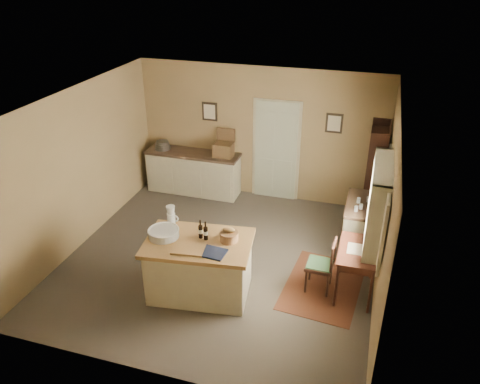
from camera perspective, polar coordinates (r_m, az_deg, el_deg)
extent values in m
plane|color=#4E443B|center=(7.96, -2.37, -8.15)|extent=(5.00, 5.00, 0.00)
cube|color=#967950|center=(9.46, 2.42, 7.11)|extent=(5.00, 0.10, 2.70)
cube|color=#967950|center=(5.33, -11.56, -11.11)|extent=(5.00, 0.10, 2.70)
cube|color=#967950|center=(8.36, -19.01, 2.77)|extent=(0.10, 5.00, 2.70)
cube|color=#967950|center=(6.93, 17.38, -2.15)|extent=(0.10, 5.00, 2.70)
plane|color=silver|center=(6.76, -2.81, 10.84)|extent=(5.00, 5.00, 0.00)
cube|color=#B6BCA1|center=(9.46, 4.40, 5.15)|extent=(0.97, 0.06, 2.11)
cube|color=black|center=(9.62, -3.72, 9.76)|extent=(0.32, 0.02, 0.38)
cube|color=beige|center=(9.61, -3.74, 9.74)|extent=(0.24, 0.01, 0.30)
cube|color=black|center=(9.09, 11.41, 8.21)|extent=(0.32, 0.02, 0.38)
cube|color=beige|center=(9.08, 11.40, 8.19)|extent=(0.24, 0.01, 0.30)
cube|color=#B5A88C|center=(6.91, 15.93, -5.18)|extent=(0.25, 1.32, 0.06)
cube|color=#B5A88C|center=(6.43, 17.13, 2.83)|extent=(0.25, 1.32, 0.06)
cube|color=white|center=(6.66, 17.53, -1.46)|extent=(0.01, 1.20, 1.00)
cube|color=#B5A88C|center=(5.94, 17.04, -5.07)|extent=(0.04, 0.35, 1.00)
cube|color=#B5A88C|center=(7.39, 17.39, 1.52)|extent=(0.04, 0.35, 1.00)
cube|color=#B5A88C|center=(7.04, -4.94, -9.30)|extent=(1.53, 1.07, 0.85)
cube|color=#A27844|center=(6.78, -5.09, -6.21)|extent=(1.65, 1.19, 0.06)
cylinder|color=white|center=(6.90, -9.29, -4.99)|extent=(0.45, 0.45, 0.11)
cube|color=#A27844|center=(6.59, -6.28, -6.92)|extent=(0.48, 0.37, 0.03)
cube|color=black|center=(6.49, -3.37, -7.38)|extent=(0.38, 0.31, 0.02)
cylinder|color=brown|center=(6.72, -1.37, -5.44)|extent=(0.27, 0.27, 0.14)
cylinder|color=black|center=(6.77, -4.84, -4.52)|extent=(0.06, 0.06, 0.29)
cylinder|color=black|center=(6.72, -4.21, -4.73)|extent=(0.06, 0.06, 0.29)
cube|color=#B5A88C|center=(9.95, -5.67, 2.28)|extent=(1.93, 0.53, 0.85)
cube|color=#332319|center=(9.77, -5.79, 4.67)|extent=(1.97, 0.56, 0.05)
cube|color=#50371F|center=(9.48, -2.03, 5.16)|extent=(0.39, 0.29, 0.28)
cylinder|color=#59544F|center=(9.99, -9.44, 5.67)|extent=(0.33, 0.33, 0.18)
cube|color=#572B16|center=(7.49, 10.09, -11.17)|extent=(1.24, 1.69, 0.01)
cube|color=#371810|center=(7.04, 14.23, -6.92)|extent=(0.56, 0.91, 0.03)
cube|color=#371810|center=(7.08, 14.16, -7.39)|extent=(0.50, 0.85, 0.10)
cube|color=silver|center=(7.03, 13.84, -6.74)|extent=(0.22, 0.30, 0.01)
cylinder|color=black|center=(7.23, 15.19, -5.67)|extent=(0.05, 0.05, 0.05)
cylinder|color=#371810|center=(6.93, 11.61, -11.19)|extent=(0.04, 0.04, 0.72)
cylinder|color=#371810|center=(6.93, 15.60, -11.72)|extent=(0.04, 0.04, 0.72)
cylinder|color=#371810|center=(7.61, 12.32, -7.40)|extent=(0.04, 0.04, 0.72)
cylinder|color=#371810|center=(7.61, 15.92, -7.88)|extent=(0.04, 0.04, 0.72)
cube|color=#B5A88C|center=(8.23, 14.56, -4.27)|extent=(0.56, 1.02, 0.85)
cube|color=#332319|center=(8.01, 14.93, -1.52)|extent=(0.59, 1.06, 0.05)
cylinder|color=silver|center=(7.84, 14.71, -1.56)|extent=(0.24, 0.24, 0.09)
cube|color=black|center=(8.52, 15.98, 0.78)|extent=(0.33, 0.04, 1.92)
cube|color=black|center=(9.27, 16.20, 2.96)|extent=(0.33, 0.04, 1.92)
cube|color=black|center=(8.89, 17.07, 1.78)|extent=(0.02, 0.86, 1.92)
cube|color=black|center=(9.30, 15.38, -3.16)|extent=(0.33, 0.82, 0.03)
cube|color=black|center=(9.08, 15.75, -0.54)|extent=(0.33, 0.82, 0.03)
cube|color=black|center=(8.87, 16.14, 2.19)|extent=(0.33, 0.82, 0.03)
cube|color=black|center=(8.72, 16.46, 4.48)|extent=(0.33, 0.82, 0.03)
cube|color=black|center=(8.59, 16.79, 6.83)|extent=(0.33, 0.82, 0.03)
cylinder|color=white|center=(8.85, 16.19, 2.55)|extent=(0.12, 0.12, 0.11)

